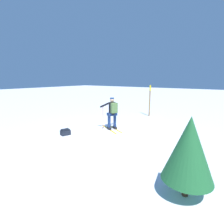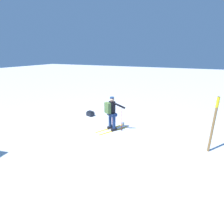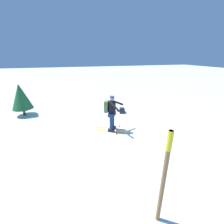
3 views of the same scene
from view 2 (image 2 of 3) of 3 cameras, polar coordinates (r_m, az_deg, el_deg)
name	(u,v)px [view 2 (image 2 of 3)]	position (r m, az deg, el deg)	size (l,w,h in m)	color
ground_plane	(98,129)	(8.77, -4.48, -5.64)	(80.00, 80.00, 0.00)	white
skier	(112,111)	(8.34, -0.14, 0.20)	(1.25, 1.70, 1.66)	gold
dropped_backpack	(90,114)	(10.60, -7.08, -0.55)	(0.50, 0.43, 0.28)	black
trail_marker	(214,121)	(7.38, 30.34, -2.57)	(0.10, 0.10, 2.17)	olive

